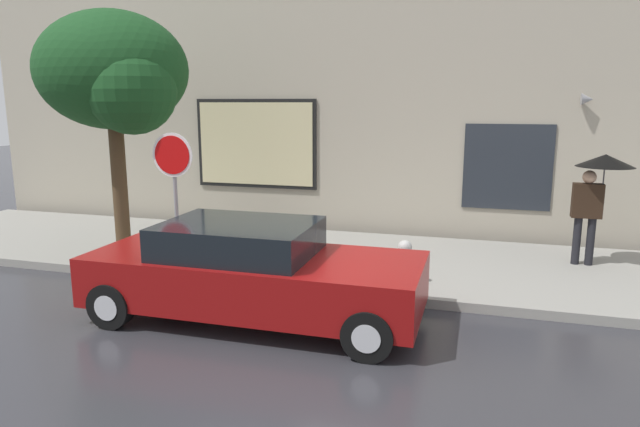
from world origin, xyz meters
The scene contains 8 objects.
ground_plane centered at (0.00, 0.00, 0.00)m, with size 60.00×60.00×0.00m, color #333338.
sidewalk centered at (0.00, 3.00, 0.07)m, with size 20.00×4.00×0.15m, color gray.
building_facade centered at (-0.02, 5.50, 3.48)m, with size 20.00×0.67×7.00m.
parked_car centered at (-0.58, -0.10, 0.70)m, with size 4.67×1.91×1.40m.
fire_hydrant centered at (1.33, 1.66, 0.50)m, with size 0.30×0.44×0.72m.
pedestrian_with_umbrella centered at (4.43, 3.65, 1.73)m, with size 0.98×0.98×2.01m.
street_tree centered at (-4.14, 2.05, 3.53)m, with size 2.91×2.47×4.57m.
stop_sign centered at (-2.65, 1.42, 1.84)m, with size 0.76×0.10×2.39m.
Camera 1 is at (2.44, -7.08, 3.05)m, focal length 31.38 mm.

